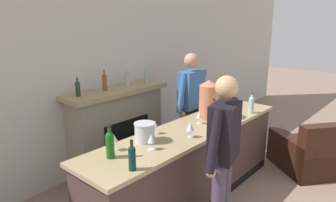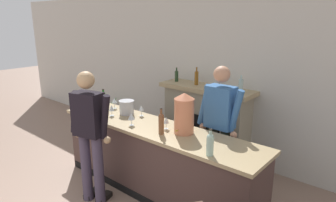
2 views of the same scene
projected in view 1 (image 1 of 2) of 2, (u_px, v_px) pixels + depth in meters
wall_back_panel at (98, 78)px, 4.34m from camera, size 12.00×0.07×2.75m
bar_counter at (192, 164)px, 3.69m from camera, size 3.06×0.69×0.95m
fireplace_stone at (118, 129)px, 4.45m from camera, size 1.60×0.52×1.54m
armchair_black at (312, 154)px, 4.45m from camera, size 1.23×1.24×0.83m
person_customer at (223, 156)px, 2.81m from camera, size 0.64×0.37×1.72m
person_bartender at (191, 107)px, 4.38m from camera, size 0.66×0.31×1.75m
copper_dispenser at (208, 99)px, 3.86m from camera, size 0.25×0.28×0.51m
ice_bucket_steel at (145, 132)px, 3.14m from camera, size 0.22×0.22×0.20m
wine_bottle_chardonnay_pale at (251, 104)px, 4.11m from camera, size 0.08×0.08×0.29m
wine_bottle_merlot_tall at (132, 157)px, 2.52m from camera, size 0.06×0.06×0.27m
wine_bottle_rose_blush at (214, 114)px, 3.62m from camera, size 0.07×0.07×0.33m
wine_bottle_cabernet_heavy at (110, 144)px, 2.75m from camera, size 0.08×0.08×0.31m
wine_glass_by_dispenser at (155, 124)px, 3.35m from camera, size 0.07×0.07×0.16m
wine_glass_mid_counter at (114, 138)px, 2.91m from camera, size 0.08×0.08×0.17m
wine_glass_front_left at (190, 127)px, 3.25m from camera, size 0.09×0.09×0.17m
wine_glass_back_row at (199, 115)px, 3.69m from camera, size 0.07×0.07×0.16m
wine_glass_front_right at (151, 139)px, 2.93m from camera, size 0.07×0.07×0.16m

